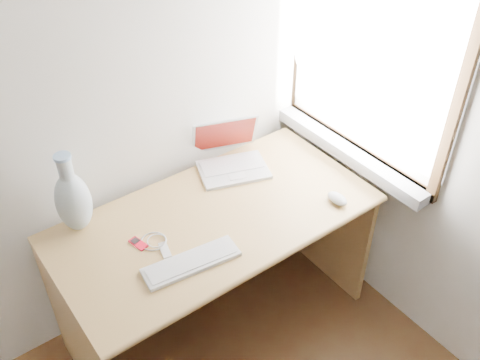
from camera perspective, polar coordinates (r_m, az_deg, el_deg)
window at (r=2.44m, az=13.08°, el=12.63°), size 0.11×0.99×1.10m
desk at (r=2.52m, az=-3.66°, el=-6.34°), size 1.40×0.70×0.74m
laptop at (r=2.56m, az=-1.28°, el=2.33°), size 0.38×0.36×0.22m
external_keyboard at (r=2.12m, az=-5.20°, el=-8.70°), size 0.40×0.17×0.02m
mouse at (r=2.42m, az=10.34°, el=-1.96°), size 0.06×0.11×0.04m
ipod at (r=2.23m, az=-10.80°, el=-6.67°), size 0.06×0.09×0.01m
cable_coil at (r=2.23m, az=-9.20°, el=-6.46°), size 0.13×0.13×0.01m
remote at (r=2.19m, az=-8.02°, el=-7.40°), size 0.05×0.10×0.01m
vase at (r=2.27m, az=-17.38°, el=-2.05°), size 0.15×0.15×0.37m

